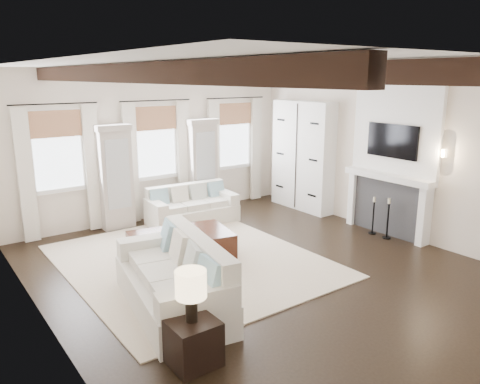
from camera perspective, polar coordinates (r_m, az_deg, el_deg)
ground at (r=7.65m, az=2.82°, el=-9.54°), size 7.50×7.50×0.00m
room_shell at (r=8.26m, az=3.13°, el=5.88°), size 6.54×7.54×3.22m
area_rug at (r=8.04m, az=-6.06°, el=-8.32°), size 3.84×4.45×0.02m
sofa_back at (r=10.00m, az=-5.95°, el=-1.95°), size 1.92×0.98×0.80m
sofa_left at (r=6.42m, az=-7.73°, el=-10.68°), size 1.40×2.40×0.97m
ottoman at (r=8.15m, az=-7.20°, el=-6.46°), size 1.83×1.34×0.44m
tray at (r=8.06m, az=-6.66°, el=-4.88°), size 0.56×0.47×0.04m
book_lower at (r=8.02m, az=-8.18°, el=-4.71°), size 0.29×0.25×0.04m
book_upper at (r=8.03m, az=-7.99°, el=-4.43°), size 0.25×0.21×0.03m
side_table_front at (r=5.33m, az=-5.82°, el=-17.74°), size 0.51×0.51×0.51m
lamp_front at (r=5.02m, az=-6.01°, el=-11.45°), size 0.33×0.33×0.58m
side_table_back at (r=10.12m, az=-15.44°, el=-2.32°), size 0.40×0.40×0.60m
lamp_back at (r=9.95m, az=-15.70°, el=1.66°), size 0.36×0.36×0.62m
candlestick_near at (r=9.41m, az=17.56°, el=-3.50°), size 0.16×0.16×0.80m
candlestick_far at (r=9.61m, az=15.92°, el=-3.14°), size 0.15×0.15×0.75m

